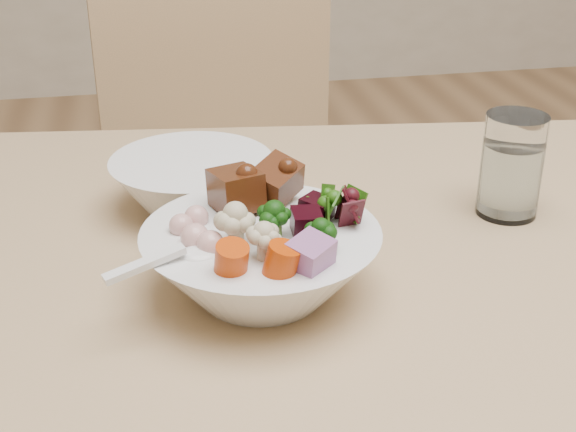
{
  "coord_description": "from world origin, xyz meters",
  "views": [
    {
      "loc": [
        -0.49,
        -0.42,
        1.05
      ],
      "look_at": [
        -0.38,
        0.17,
        0.76
      ],
      "focal_mm": 50.0,
      "sensor_mm": 36.0,
      "label": 1
    }
  ],
  "objects_px": {
    "dining_table": "(504,350)",
    "side_bowl": "(192,185)",
    "chair_far": "(234,202)",
    "food_bowl": "(263,257)",
    "water_glass": "(511,170)"
  },
  "relations": [
    {
      "from": "dining_table",
      "to": "chair_far",
      "type": "height_order",
      "value": "chair_far"
    },
    {
      "from": "dining_table",
      "to": "food_bowl",
      "type": "height_order",
      "value": "food_bowl"
    },
    {
      "from": "food_bowl",
      "to": "side_bowl",
      "type": "relative_size",
      "value": 1.2
    },
    {
      "from": "dining_table",
      "to": "side_bowl",
      "type": "bearing_deg",
      "value": 149.29
    },
    {
      "from": "chair_far",
      "to": "side_bowl",
      "type": "bearing_deg",
      "value": -107.87
    },
    {
      "from": "food_bowl",
      "to": "water_glass",
      "type": "distance_m",
      "value": 0.29
    },
    {
      "from": "chair_far",
      "to": "food_bowl",
      "type": "bearing_deg",
      "value": -100.56
    },
    {
      "from": "food_bowl",
      "to": "side_bowl",
      "type": "xyz_separation_m",
      "value": [
        -0.04,
        0.18,
        -0.01
      ]
    },
    {
      "from": "food_bowl",
      "to": "water_glass",
      "type": "bearing_deg",
      "value": 20.98
    },
    {
      "from": "dining_table",
      "to": "side_bowl",
      "type": "height_order",
      "value": "side_bowl"
    },
    {
      "from": "water_glass",
      "to": "side_bowl",
      "type": "bearing_deg",
      "value": 167.11
    },
    {
      "from": "chair_far",
      "to": "side_bowl",
      "type": "height_order",
      "value": "chair_far"
    },
    {
      "from": "chair_far",
      "to": "food_bowl",
      "type": "xyz_separation_m",
      "value": [
        -0.05,
        -0.62,
        0.24
      ]
    },
    {
      "from": "dining_table",
      "to": "side_bowl",
      "type": "relative_size",
      "value": 9.42
    },
    {
      "from": "dining_table",
      "to": "chair_far",
      "type": "xyz_separation_m",
      "value": [
        -0.16,
        0.65,
        -0.14
      ]
    }
  ]
}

